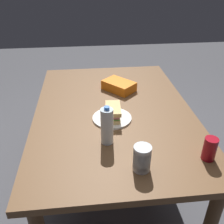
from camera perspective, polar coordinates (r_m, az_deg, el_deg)
name	(u,v)px	position (r m, az deg, el deg)	size (l,w,h in m)	color
ground_plane	(113,189)	(2.17, 0.27, -16.78)	(8.00, 8.00, 0.00)	#4C4C51
dining_table	(113,121)	(1.73, 0.32, -1.92)	(1.50, 1.03, 0.75)	brown
paper_plate	(112,118)	(1.58, 0.00, -1.37)	(0.24, 0.24, 0.01)	white
sandwich	(112,112)	(1.55, 0.07, 0.02)	(0.19, 0.11, 0.08)	#DBB26B
soda_can_red	(210,149)	(1.34, 21.03, -7.72)	(0.07, 0.07, 0.12)	maroon
chip_bag	(119,86)	(1.93, 1.55, 5.89)	(0.23, 0.15, 0.07)	orange
water_bottle_tall	(107,126)	(1.33, -1.13, -3.17)	(0.07, 0.07, 0.22)	silver
plastic_cup_stack	(142,158)	(1.20, 6.73, -10.24)	(0.08, 0.08, 0.13)	silver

